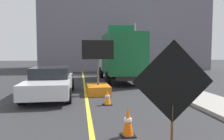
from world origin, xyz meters
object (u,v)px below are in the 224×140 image
at_px(roadwork_sign, 173,84).
at_px(traffic_cone_mid_lane, 107,97).
at_px(highway_guide_sign, 127,39).
at_px(pickup_car, 51,81).
at_px(box_truck, 120,57).
at_px(arrow_board_trailer, 98,84).
at_px(traffic_cone_near_sign, 128,122).

distance_m(roadwork_sign, traffic_cone_mid_lane, 4.83).
xyz_separation_m(roadwork_sign, highway_guide_sign, (2.94, 18.12, 1.95)).
xyz_separation_m(pickup_car, traffic_cone_mid_lane, (2.47, -2.23, -0.40)).
distance_m(roadwork_sign, highway_guide_sign, 18.46).
height_order(roadwork_sign, pickup_car, roadwork_sign).
xyz_separation_m(roadwork_sign, pickup_car, (-3.19, 6.87, -0.77)).
relative_size(roadwork_sign, highway_guide_sign, 0.47).
bearing_deg(pickup_car, highway_guide_sign, 61.42).
distance_m(highway_guide_sign, traffic_cone_mid_lane, 14.32).
height_order(box_truck, traffic_cone_mid_lane, box_truck).
distance_m(arrow_board_trailer, box_truck, 5.09).
height_order(box_truck, highway_guide_sign, highway_guide_sign).
xyz_separation_m(box_truck, traffic_cone_mid_lane, (-1.77, -7.00, -1.50)).
distance_m(pickup_car, traffic_cone_mid_lane, 3.35).
relative_size(roadwork_sign, box_truck, 0.34).
bearing_deg(roadwork_sign, traffic_cone_mid_lane, 98.86).
height_order(roadwork_sign, arrow_board_trailer, arrow_board_trailer).
bearing_deg(traffic_cone_mid_lane, traffic_cone_near_sign, -88.41).
bearing_deg(pickup_car, roadwork_sign, -65.09).
bearing_deg(traffic_cone_mid_lane, arrow_board_trailer, 94.05).
bearing_deg(box_truck, pickup_car, -131.61).
height_order(pickup_car, highway_guide_sign, highway_guide_sign).
bearing_deg(highway_guide_sign, arrow_board_trailer, -109.25).
bearing_deg(arrow_board_trailer, roadwork_sign, -82.81).
bearing_deg(roadwork_sign, traffic_cone_near_sign, 117.34).
bearing_deg(highway_guide_sign, roadwork_sign, -99.22).
bearing_deg(roadwork_sign, box_truck, 84.86).
distance_m(box_truck, traffic_cone_near_sign, 10.65).
xyz_separation_m(box_truck, highway_guide_sign, (1.89, 6.48, 1.62)).
height_order(box_truck, pickup_car, box_truck).
bearing_deg(traffic_cone_near_sign, roadwork_sign, -62.66).
distance_m(pickup_car, highway_guide_sign, 13.10).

